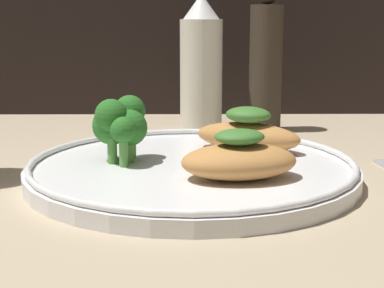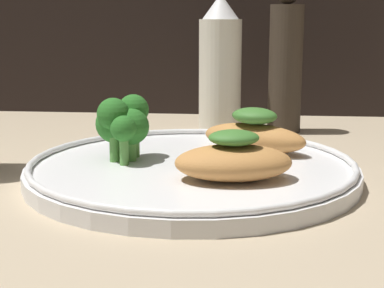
% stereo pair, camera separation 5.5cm
% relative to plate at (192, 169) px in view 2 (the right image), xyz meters
% --- Properties ---
extents(ground_plane, '(1.80, 1.80, 0.01)m').
position_rel_plate_xyz_m(ground_plane, '(0.00, 0.00, -0.01)').
color(ground_plane, tan).
extents(plate, '(0.31, 0.31, 0.02)m').
position_rel_plate_xyz_m(plate, '(0.00, 0.00, 0.00)').
color(plate, white).
rests_on(plate, ground_plane).
extents(grilled_meat_front, '(0.11, 0.08, 0.04)m').
position_rel_plate_xyz_m(grilled_meat_front, '(0.04, -0.05, 0.02)').
color(grilled_meat_front, '#BC7F42').
rests_on(grilled_meat_front, plate).
extents(grilled_meat_middle, '(0.12, 0.09, 0.05)m').
position_rel_plate_xyz_m(grilled_meat_middle, '(0.06, 0.06, 0.02)').
color(grilled_meat_middle, '#BC7F42').
rests_on(grilled_meat_middle, plate).
extents(broccoli_bunch, '(0.05, 0.06, 0.06)m').
position_rel_plate_xyz_m(broccoli_bunch, '(-0.07, 0.01, 0.04)').
color(broccoli_bunch, '#569942').
rests_on(broccoli_bunch, plate).
extents(sauce_bottle, '(0.06, 0.06, 0.18)m').
position_rel_plate_xyz_m(sauce_bottle, '(0.01, 0.25, 0.08)').
color(sauce_bottle, silver).
rests_on(sauce_bottle, ground_plane).
extents(pepper_grinder, '(0.04, 0.04, 0.19)m').
position_rel_plate_xyz_m(pepper_grinder, '(0.10, 0.25, 0.08)').
color(pepper_grinder, '#382D23').
rests_on(pepper_grinder, ground_plane).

